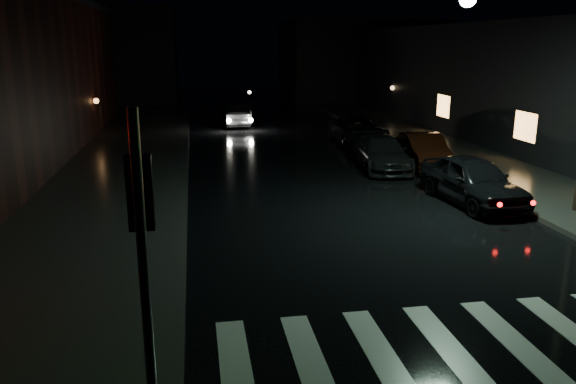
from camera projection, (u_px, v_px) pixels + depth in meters
name	position (u px, v px, depth m)	size (l,w,h in m)	color
ground	(316.00, 377.00, 8.63)	(120.00, 120.00, 0.00)	black
sidewalk_left	(108.00, 177.00, 21.16)	(6.00, 44.00, 0.15)	#282826
sidewalk_right	(478.00, 164.00, 23.56)	(4.00, 44.00, 0.15)	#282826
building_right	(575.00, 85.00, 27.74)	(10.00, 40.00, 6.00)	black
building_far_left	(95.00, 55.00, 48.90)	(14.00, 10.00, 8.00)	black
building_far_right	(360.00, 59.00, 52.86)	(14.00, 10.00, 7.00)	black
crosswalk	(481.00, 344.00, 9.59)	(9.00, 3.00, 0.01)	beige
signal_pole_corner	(164.00, 350.00, 6.50)	(0.68, 0.61, 4.20)	slate
utility_pole	(576.00, 57.00, 15.53)	(4.92, 0.44, 8.00)	black
parked_car_a	(473.00, 180.00, 17.83)	(1.79, 4.45, 1.52)	black
parked_car_b	(424.00, 151.00, 23.09)	(1.46, 4.17, 1.38)	black
parked_car_c	(381.00, 153.00, 22.85)	(1.84, 4.53, 1.31)	black
parked_car_d	(359.00, 131.00, 28.44)	(2.30, 4.98, 1.38)	black
oncoming_car	(234.00, 115.00, 34.69)	(1.47, 4.21, 1.39)	black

